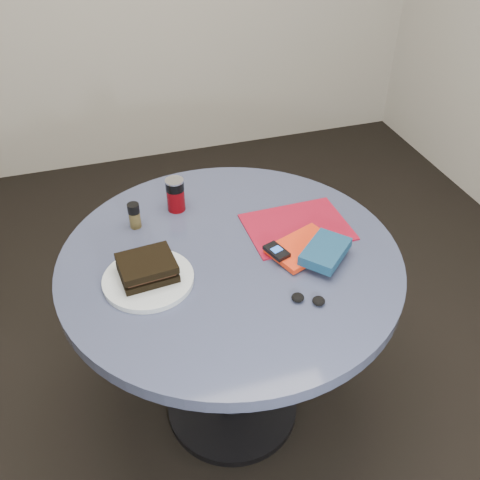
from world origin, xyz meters
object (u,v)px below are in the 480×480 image
object	(u,v)px
sandwich	(147,268)
headphones	(308,299)
pepper_grinder	(134,215)
mp3_player	(277,251)
plate	(148,279)
novel	(325,251)
magazine	(297,227)
soda_can	(176,195)
table	(231,296)
red_book	(303,248)

from	to	relation	value
sandwich	headphones	bearing A→B (deg)	-28.85
pepper_grinder	mp3_player	bearing A→B (deg)	-37.11
plate	novel	world-z (taller)	novel
novel	plate	bearing A→B (deg)	130.38
mp3_player	headphones	distance (m)	0.19
headphones	magazine	bearing A→B (deg)	72.97
soda_can	magazine	bearing A→B (deg)	-31.99
magazine	plate	bearing A→B (deg)	-168.51
sandwich	pepper_grinder	xyz separation A→B (m)	(0.00, 0.25, 0.00)
sandwich	novel	bearing A→B (deg)	-8.57
sandwich	soda_can	distance (m)	0.34
plate	novel	xyz separation A→B (m)	(0.50, -0.07, 0.03)
plate	pepper_grinder	xyz separation A→B (m)	(0.00, 0.26, 0.04)
mp3_player	plate	bearing A→B (deg)	177.93
table	mp3_player	distance (m)	0.23
pepper_grinder	magazine	bearing A→B (deg)	-17.91
table	novel	xyz separation A→B (m)	(0.25, -0.11, 0.20)
soda_can	mp3_player	world-z (taller)	soda_can
headphones	novel	bearing A→B (deg)	51.65
table	magazine	distance (m)	0.30
soda_can	headphones	bearing A→B (deg)	-65.13
sandwich	novel	world-z (taller)	sandwich
pepper_grinder	table	bearing A→B (deg)	-42.57
plate	pepper_grinder	bearing A→B (deg)	88.92
table	sandwich	size ratio (longest dim) A/B	6.27
soda_can	red_book	bearing A→B (deg)	-46.23
red_book	novel	bearing A→B (deg)	-76.36
mp3_player	pepper_grinder	bearing A→B (deg)	142.89
sandwich	soda_can	xyz separation A→B (m)	(0.14, 0.31, 0.01)
soda_can	magazine	xyz separation A→B (m)	(0.34, -0.21, -0.05)
sandwich	novel	size ratio (longest dim) A/B	1.03
red_book	mp3_player	xyz separation A→B (m)	(-0.09, -0.01, 0.01)
table	mp3_player	size ratio (longest dim) A/B	11.66
novel	sandwich	bearing A→B (deg)	129.28
red_book	novel	world-z (taller)	novel
mp3_player	table	bearing A→B (deg)	156.33
plate	headphones	world-z (taller)	headphones
pepper_grinder	red_book	world-z (taller)	pepper_grinder
red_book	headphones	bearing A→B (deg)	-129.78
novel	magazine	bearing A→B (deg)	52.48
soda_can	mp3_player	distance (m)	0.40
sandwich	headphones	xyz separation A→B (m)	(0.39, -0.21, -0.03)
plate	mp3_player	distance (m)	0.37
sandwich	mp3_player	world-z (taller)	sandwich
pepper_grinder	red_book	xyz separation A→B (m)	(0.45, -0.27, -0.03)
plate	red_book	world-z (taller)	red_book
sandwich	magazine	world-z (taller)	sandwich
magazine	sandwich	bearing A→B (deg)	-169.54
plate	soda_can	size ratio (longest dim) A/B	2.26
plate	mp3_player	xyz separation A→B (m)	(0.37, -0.01, 0.02)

